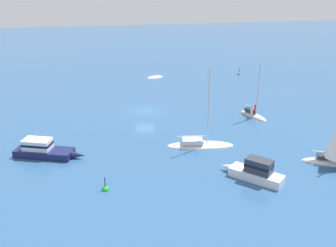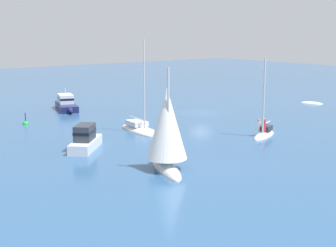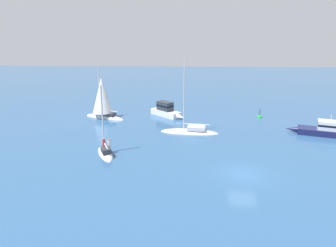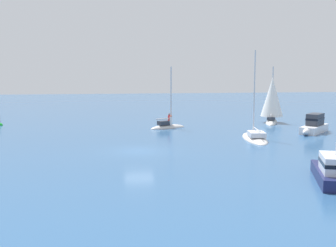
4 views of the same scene
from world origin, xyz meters
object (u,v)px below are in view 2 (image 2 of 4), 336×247
object	(u,v)px
rib	(312,103)
ketch_1	(167,132)
powerboat	(86,139)
ketch	(141,130)
sailboat	(264,134)
cabin_cruiser	(66,104)
channel_buoy	(26,124)

from	to	relation	value
rib	ketch_1	xyz separation A→B (m)	(13.45, -34.91, 2.70)
powerboat	ketch_1	world-z (taller)	ketch_1
ketch	ketch_1	world-z (taller)	ketch
sailboat	rib	size ratio (longest dim) A/B	2.38
rib	powerboat	bearing A→B (deg)	77.93
cabin_cruiser	channel_buoy	distance (m)	9.90
ketch_1	channel_buoy	bearing A→B (deg)	-154.10
rib	cabin_cruiser	size ratio (longest dim) A/B	0.43
sailboat	rib	bearing A→B (deg)	-177.74
ketch	cabin_cruiser	distance (m)	16.40
ketch	ketch_1	xyz separation A→B (m)	(12.38, -6.35, 2.59)
rib	cabin_cruiser	world-z (taller)	cabin_cruiser
rib	powerboat	distance (m)	36.67
rib	ketch_1	world-z (taller)	ketch_1
ketch	ketch_1	size ratio (longest dim) A/B	1.19
rib	cabin_cruiser	xyz separation A→B (m)	(-15.31, -28.32, 0.73)
sailboat	ketch_1	world-z (taller)	ketch_1
powerboat	channel_buoy	bearing A→B (deg)	42.47
rib	channel_buoy	bearing A→B (deg)	56.73
rib	ketch	world-z (taller)	ketch
cabin_cruiser	ketch_1	distance (m)	29.58
channel_buoy	powerboat	bearing A→B (deg)	-1.35
rib	channel_buoy	size ratio (longest dim) A/B	2.08
sailboat	rib	world-z (taller)	sailboat
powerboat	channel_buoy	size ratio (longest dim) A/B	3.37
sailboat	cabin_cruiser	distance (m)	26.46
cabin_cruiser	rib	bearing A→B (deg)	79.97
cabin_cruiser	ketch	bearing A→B (deg)	17.50
ketch	powerboat	world-z (taller)	ketch
channel_buoy	ketch	bearing A→B (deg)	36.17
cabin_cruiser	channel_buoy	bearing A→B (deg)	-33.39
sailboat	rib	distance (m)	23.13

